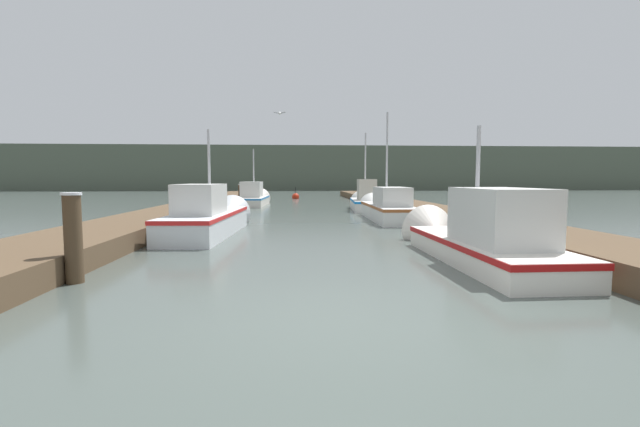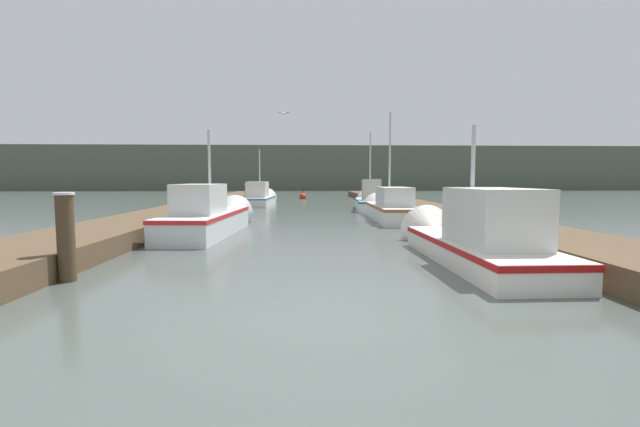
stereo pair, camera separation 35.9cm
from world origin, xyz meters
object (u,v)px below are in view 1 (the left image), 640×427
(fishing_boat_3, at_px, (365,201))
(fishing_boat_2, at_px, (385,208))
(fishing_boat_4, at_px, (255,198))
(mooring_piling_0, at_px, (241,193))
(seagull_lead, at_px, (280,113))
(mooring_piling_2, at_px, (73,238))
(channel_buoy, at_px, (296,197))
(fishing_boat_1, at_px, (212,216))
(fishing_boat_0, at_px, (473,236))
(mooring_piling_1, at_px, (197,207))
(mooring_piling_3, at_px, (492,225))

(fishing_boat_3, bearing_deg, fishing_boat_2, -85.73)
(fishing_boat_4, height_order, mooring_piling_0, fishing_boat_4)
(fishing_boat_4, bearing_deg, mooring_piling_0, 118.71)
(fishing_boat_2, bearing_deg, seagull_lead, 148.52)
(fishing_boat_2, xyz_separation_m, fishing_boat_3, (0.06, 5.21, 0.02))
(fishing_boat_4, height_order, seagull_lead, seagull_lead)
(mooring_piling_2, bearing_deg, channel_buoy, 82.32)
(fishing_boat_4, xyz_separation_m, mooring_piling_2, (-1.12, -19.93, 0.28))
(fishing_boat_3, bearing_deg, seagull_lead, -145.91)
(mooring_piling_0, relative_size, mooring_piling_2, 0.88)
(fishing_boat_4, distance_m, seagull_lead, 8.30)
(fishing_boat_2, bearing_deg, fishing_boat_3, 90.48)
(fishing_boat_1, relative_size, mooring_piling_2, 4.49)
(fishing_boat_1, distance_m, fishing_boat_2, 7.37)
(channel_buoy, bearing_deg, fishing_boat_3, -74.06)
(fishing_boat_3, distance_m, seagull_lead, 6.50)
(mooring_piling_0, relative_size, channel_buoy, 1.17)
(fishing_boat_2, distance_m, fishing_boat_3, 5.21)
(fishing_boat_0, relative_size, fishing_boat_1, 0.90)
(fishing_boat_2, bearing_deg, mooring_piling_0, 122.15)
(fishing_boat_0, height_order, mooring_piling_0, fishing_boat_0)
(fishing_boat_4, xyz_separation_m, mooring_piling_0, (-1.13, 2.31, 0.19))
(mooring_piling_1, height_order, seagull_lead, seagull_lead)
(mooring_piling_3, bearing_deg, seagull_lead, 117.52)
(fishing_boat_4, distance_m, mooring_piling_3, 18.44)
(fishing_boat_0, bearing_deg, seagull_lead, 109.73)
(fishing_boat_0, relative_size, mooring_piling_2, 4.02)
(mooring_piling_1, bearing_deg, fishing_boat_2, 10.65)
(mooring_piling_2, bearing_deg, fishing_boat_1, 81.01)
(fishing_boat_0, bearing_deg, fishing_boat_4, 107.49)
(fishing_boat_3, xyz_separation_m, seagull_lead, (-4.38, -2.44, 4.13))
(fishing_boat_0, height_order, fishing_boat_2, fishing_boat_2)
(channel_buoy, relative_size, seagull_lead, 1.91)
(fishing_boat_1, distance_m, fishing_boat_4, 13.66)
(mooring_piling_0, height_order, mooring_piling_3, mooring_piling_0)
(mooring_piling_1, distance_m, mooring_piling_2, 8.85)
(fishing_boat_4, bearing_deg, mooring_piling_3, -64.86)
(mooring_piling_2, distance_m, seagull_lead, 13.86)
(fishing_boat_0, distance_m, seagull_lead, 12.83)
(mooring_piling_2, relative_size, channel_buoy, 1.33)
(fishing_boat_0, xyz_separation_m, mooring_piling_3, (1.03, 1.29, 0.10))
(fishing_boat_0, xyz_separation_m, fishing_boat_2, (0.09, 8.62, 0.00))
(mooring_piling_1, height_order, mooring_piling_2, mooring_piling_2)
(fishing_boat_1, bearing_deg, channel_buoy, 86.24)
(mooring_piling_3, bearing_deg, fishing_boat_3, 94.01)
(mooring_piling_3, xyz_separation_m, seagull_lead, (-5.26, 10.10, 4.05))
(fishing_boat_1, distance_m, mooring_piling_2, 6.35)
(fishing_boat_2, relative_size, fishing_boat_3, 1.18)
(fishing_boat_0, relative_size, fishing_boat_4, 0.97)
(mooring_piling_0, bearing_deg, fishing_boat_2, -59.01)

